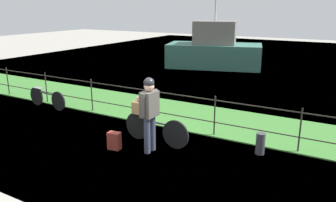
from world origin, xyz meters
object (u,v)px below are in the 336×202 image
(wooden_crate, at_px, (141,108))
(backpack_on_paving, at_px, (114,141))
(bicycle_parked, at_px, (47,98))
(bicycle_main, at_px, (155,129))
(cyclist_person, at_px, (149,108))
(moored_boat_near, at_px, (214,50))
(mooring_bollard, at_px, (260,144))
(terrier_dog, at_px, (142,99))

(wooden_crate, height_order, backpack_on_paving, wooden_crate)
(wooden_crate, bearing_deg, bicycle_parked, 170.13)
(bicycle_main, height_order, bicycle_parked, bicycle_main)
(bicycle_main, height_order, cyclist_person, cyclist_person)
(bicycle_main, relative_size, moored_boat_near, 0.34)
(cyclist_person, distance_m, mooring_bollard, 2.54)
(bicycle_parked, bearing_deg, mooring_bollard, -0.85)
(mooring_bollard, height_order, moored_boat_near, moored_boat_near)
(bicycle_main, bearing_deg, moored_boat_near, 105.40)
(terrier_dog, bearing_deg, mooring_bollard, 13.00)
(bicycle_main, xyz_separation_m, wooden_crate, (-0.40, 0.02, 0.46))
(cyclist_person, xyz_separation_m, moored_boat_near, (-2.98, 10.73, -0.12))
(cyclist_person, height_order, moored_boat_near, moored_boat_near)
(wooden_crate, xyz_separation_m, mooring_bollard, (2.70, 0.62, -0.57))
(backpack_on_paving, xyz_separation_m, mooring_bollard, (2.92, 1.39, 0.04))
(wooden_crate, distance_m, cyclist_person, 0.75)
(bicycle_main, height_order, backpack_on_paving, bicycle_main)
(backpack_on_paving, bearing_deg, cyclist_person, 14.38)
(backpack_on_paving, distance_m, moored_boat_near, 11.27)
(cyclist_person, height_order, bicycle_parked, cyclist_person)
(bicycle_main, xyz_separation_m, mooring_bollard, (2.30, 0.64, -0.11))
(backpack_on_paving, relative_size, bicycle_parked, 0.24)
(bicycle_main, bearing_deg, mooring_bollard, 15.44)
(mooring_bollard, height_order, bicycle_parked, bicycle_parked)
(terrier_dog, height_order, backpack_on_paving, terrier_dog)
(cyclist_person, relative_size, moored_boat_near, 0.32)
(terrier_dog, relative_size, bicycle_parked, 0.19)
(backpack_on_paving, height_order, mooring_bollard, mooring_bollard)
(bicycle_main, height_order, terrier_dog, terrier_dog)
(bicycle_parked, bearing_deg, bicycle_main, -9.25)
(cyclist_person, bearing_deg, mooring_bollard, 26.90)
(bicycle_main, relative_size, terrier_dog, 5.50)
(cyclist_person, height_order, backpack_on_paving, cyclist_person)
(bicycle_main, height_order, mooring_bollard, bicycle_main)
(mooring_bollard, xyz_separation_m, bicycle_parked, (-6.83, 0.10, 0.08))
(bicycle_parked, bearing_deg, terrier_dog, -9.83)
(bicycle_main, height_order, moored_boat_near, moored_boat_near)
(terrier_dog, height_order, bicycle_parked, terrier_dog)
(wooden_crate, xyz_separation_m, bicycle_parked, (-4.13, 0.72, -0.49))
(wooden_crate, relative_size, moored_boat_near, 0.07)
(wooden_crate, xyz_separation_m, terrier_dog, (0.02, -0.00, 0.22))
(wooden_crate, relative_size, cyclist_person, 0.21)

